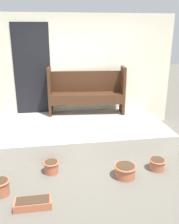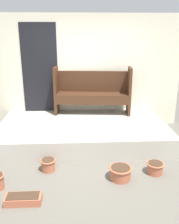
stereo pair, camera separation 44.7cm
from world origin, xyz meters
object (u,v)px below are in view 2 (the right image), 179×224
Objects in this scene: flower_pot_middle at (48,164)px; planter_box_rect at (23,199)px; bench at (93,90)px; flower_pot_far_right at (155,167)px; flower_pot_right at (120,172)px.

flower_pot_middle reaches higher than planter_box_rect.
bench is 6.04× the size of flower_pot_far_right.
bench is 2.18m from flower_pot_middle.
flower_pot_right is 1.27× the size of flower_pot_far_right.
bench reaches higher than planter_box_rect.
flower_pot_right is at bearing 19.30° from planter_box_rect.
flower_pot_far_right is 0.58× the size of planter_box_rect.
bench is 2.99m from planter_box_rect.
flower_pot_far_right is at bearing 17.22° from planter_box_rect.
bench is at bearing 114.15° from flower_pot_far_right.
flower_pot_right is at bearing -167.91° from flower_pot_far_right.
bench is 6.56× the size of flower_pot_middle.
bench reaches higher than flower_pot_middle.
flower_pot_far_right is (1.76, -0.19, -0.01)m from flower_pot_middle.
flower_pot_right reaches higher than planter_box_rect.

